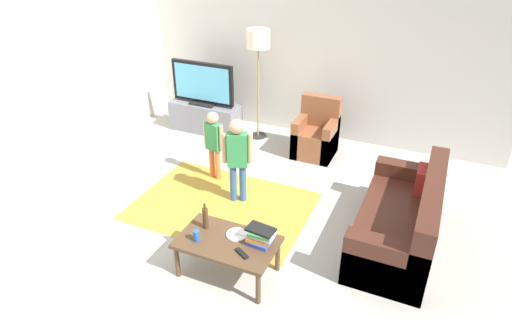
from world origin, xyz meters
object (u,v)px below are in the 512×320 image
object	(u,v)px
coffee_table	(227,245)
tv_remote	(242,253)
child_center	(237,153)
tv_stand	(205,117)
tv	(203,84)
book_stack	(260,236)
bottle	(205,218)
child_near_tv	(214,139)
couch	(404,223)
armchair	(316,136)
floor_lamp	(258,45)
plate	(237,234)
soda_can	(196,236)

from	to	relation	value
coffee_table	tv_remote	bearing A→B (deg)	-28.61
coffee_table	child_center	bearing A→B (deg)	111.64
tv_stand	tv	xyz separation A→B (m)	(-0.00, -0.02, 0.60)
book_stack	bottle	size ratio (longest dim) A/B	0.99
bottle	tv_remote	size ratio (longest dim) A/B	1.76
child_near_tv	coffee_table	world-z (taller)	child_near_tv
child_near_tv	tv_stand	bearing A→B (deg)	124.52
couch	armchair	bearing A→B (deg)	132.05
tv	armchair	world-z (taller)	tv
tv_stand	bottle	bearing A→B (deg)	-59.91
couch	tv	bearing A→B (deg)	153.88
child_center	bottle	xyz separation A→B (m)	(0.20, -1.16, -0.15)
floor_lamp	book_stack	distance (m)	3.46
couch	tv_stand	bearing A→B (deg)	153.61
floor_lamp	book_stack	world-z (taller)	floor_lamp
bottle	tv	bearing A→B (deg)	120.28
tv_stand	coffee_table	xyz separation A→B (m)	(1.96, -2.96, 0.13)
child_center	bottle	distance (m)	1.18
plate	bottle	bearing A→B (deg)	-176.73
couch	child_near_tv	size ratio (longest dim) A/B	1.79
tv_stand	bottle	size ratio (longest dim) A/B	4.01
child_near_tv	book_stack	world-z (taller)	child_near_tv
couch	floor_lamp	bearing A→B (deg)	143.90
floor_lamp	child_near_tv	bearing A→B (deg)	-90.29
couch	book_stack	xyz separation A→B (m)	(-1.26, -1.10, 0.22)
armchair	child_near_tv	world-z (taller)	child_near_tv
child_center	book_stack	xyz separation A→B (m)	(0.82, -1.15, -0.18)
child_near_tv	coffee_table	size ratio (longest dim) A/B	1.00
soda_can	floor_lamp	bearing A→B (deg)	103.20
book_stack	child_center	bearing A→B (deg)	125.29
couch	bottle	distance (m)	2.19
soda_can	tv	bearing A→B (deg)	118.74
floor_lamp	couch	bearing A→B (deg)	-36.10
tv_stand	plate	bearing A→B (deg)	-54.74
tv_stand	coffee_table	distance (m)	3.55
armchair	floor_lamp	xyz separation A→B (m)	(-1.07, 0.19, 1.25)
tv_remote	tv_stand	bearing A→B (deg)	155.56
armchair	couch	bearing A→B (deg)	-47.95
couch	bottle	world-z (taller)	couch
tv_stand	couch	distance (m)	3.94
couch	armchair	size ratio (longest dim) A/B	2.00
coffee_table	plate	size ratio (longest dim) A/B	4.55
armchair	soda_can	size ratio (longest dim) A/B	7.50
child_center	tv_remote	size ratio (longest dim) A/B	6.75
child_near_tv	floor_lamp	bearing A→B (deg)	89.71
coffee_table	plate	bearing A→B (deg)	67.27
armchair	tv	bearing A→B (deg)	179.47
floor_lamp	book_stack	bearing A→B (deg)	-65.75
tv_stand	child_near_tv	size ratio (longest dim) A/B	1.20
child_center	plate	distance (m)	1.29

